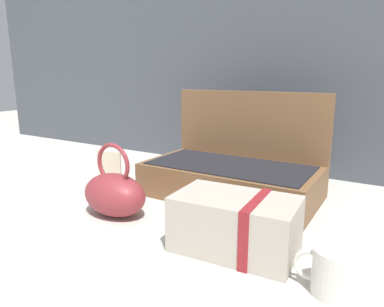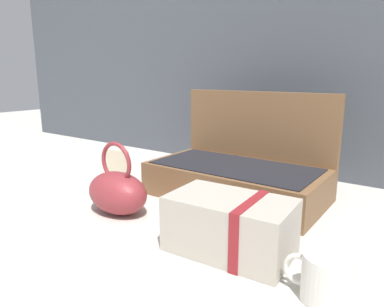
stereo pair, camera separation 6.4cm
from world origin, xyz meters
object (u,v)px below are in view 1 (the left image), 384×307
Objects in this scene: teal_pouch_handbag at (115,193)px; info_card_left at (109,169)px; coffee_mug at (335,272)px; open_suitcase at (234,171)px; cream_toiletry_bag at (237,224)px.

teal_pouch_handbag is 0.25m from info_card_left.
info_card_left reaches higher than coffee_mug.
teal_pouch_handbag reaches higher than coffee_mug.
cream_toiletry_bag is (0.15, -0.32, -0.01)m from open_suitcase.
teal_pouch_handbag is at bearing -52.33° from info_card_left.
open_suitcase is 0.37m from teal_pouch_handbag.
teal_pouch_handbag is 0.75× the size of cream_toiletry_bag.
teal_pouch_handbag reaches higher than info_card_left.
info_card_left is at bearing 161.64° from cream_toiletry_bag.
teal_pouch_handbag reaches higher than cream_toiletry_bag.
teal_pouch_handbag is at bearing 178.69° from cream_toiletry_bag.
teal_pouch_handbag is at bearing -122.04° from open_suitcase.
coffee_mug is 0.96× the size of info_card_left.
info_card_left is at bearing -159.31° from open_suitcase.
teal_pouch_handbag is 1.71× the size of coffee_mug.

